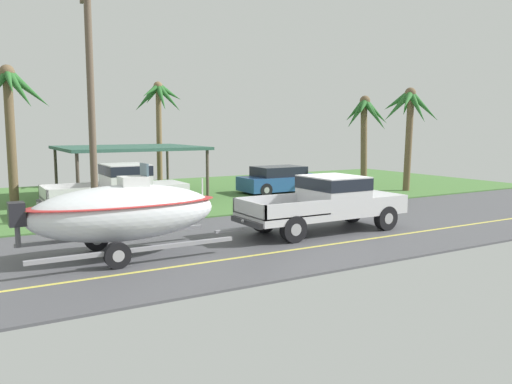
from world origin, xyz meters
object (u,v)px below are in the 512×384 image
palm_tree_near_left (409,113)px  palm_tree_far_left (160,105)px  boat_on_trailer (124,212)px  palm_tree_mid (11,99)px  parked_pickup_background (125,186)px  carport_awning (129,149)px  utility_pole (91,100)px  pickup_truck_towing (332,200)px  parked_sedan_near (281,180)px  palm_tree_near_right (364,118)px

palm_tree_near_left → palm_tree_far_left: 13.49m
boat_on_trailer → palm_tree_mid: palm_tree_mid is taller
parked_pickup_background → carport_awning: 4.74m
palm_tree_near_left → utility_pole: utility_pole is taller
pickup_truck_towing → boat_on_trailer: boat_on_trailer is taller
carport_awning → palm_tree_mid: palm_tree_mid is taller
pickup_truck_towing → parked_pickup_background: (-4.82, 6.90, 0.05)m
carport_awning → utility_pole: utility_pole is taller
palm_tree_near_left → boat_on_trailer: bearing=-159.7°
parked_pickup_background → parked_sedan_near: 8.97m
palm_tree_near_right → pickup_truck_towing: bearing=-136.0°
parked_pickup_background → carport_awning: (1.48, 4.32, 1.28)m
palm_tree_near_right → utility_pole: size_ratio=0.62×
palm_tree_near_right → utility_pole: 17.02m
palm_tree_mid → utility_pole: utility_pole is taller
pickup_truck_towing → utility_pole: utility_pole is taller
carport_awning → palm_tree_near_right: bearing=-6.8°
palm_tree_mid → palm_tree_far_left: (7.95, 4.25, 0.11)m
boat_on_trailer → parked_sedan_near: (10.71, 9.00, -0.50)m
palm_tree_near_left → palm_tree_near_right: palm_tree_near_left is taller
boat_on_trailer → utility_pole: 5.95m
pickup_truck_towing → carport_awning: carport_awning is taller
parked_sedan_near → utility_pole: size_ratio=0.53×
carport_awning → palm_tree_near_left: size_ratio=1.17×
boat_on_trailer → palm_tree_near_left: (16.68, 6.17, 2.91)m
palm_tree_near_left → utility_pole: bearing=-176.0°
parked_pickup_background → palm_tree_far_left: 9.77m
boat_on_trailer → palm_tree_near_right: 19.56m
palm_tree_near_right → palm_tree_near_left: bearing=-91.9°
carport_awning → palm_tree_mid: 5.51m
boat_on_trailer → utility_pole: (0.41, 5.05, 3.12)m
boat_on_trailer → palm_tree_mid: size_ratio=1.06×
carport_awning → palm_tree_near_left: 14.24m
parked_sedan_near → palm_tree_near_right: (6.09, 0.63, 3.23)m
palm_tree_far_left → boat_on_trailer: bearing=-113.2°
palm_tree_near_right → palm_tree_mid: 18.40m
palm_tree_near_left → palm_tree_far_left: size_ratio=0.92×
parked_pickup_background → palm_tree_mid: bearing=133.7°
palm_tree_far_left → pickup_truck_towing: bearing=-88.3°
parked_sedan_near → carport_awning: (-7.23, 2.21, 1.67)m
boat_on_trailer → palm_tree_mid: 11.25m
utility_pole → palm_tree_near_left: bearing=4.0°
parked_pickup_background → utility_pole: utility_pole is taller
palm_tree_far_left → utility_pole: size_ratio=0.71×
palm_tree_mid → utility_pole: (1.98, -5.59, -0.21)m
parked_pickup_background → palm_tree_far_left: palm_tree_far_left is taller
pickup_truck_towing → carport_awning: size_ratio=0.92×
carport_awning → boat_on_trailer: bearing=-107.2°
parked_sedan_near → palm_tree_far_left: palm_tree_far_left is taller
parked_pickup_background → palm_tree_near_right: (14.80, 2.74, 2.84)m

